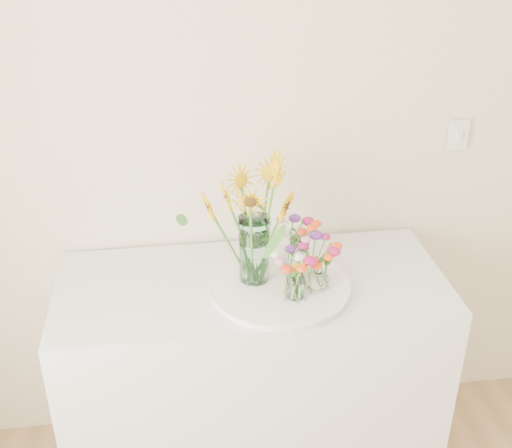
% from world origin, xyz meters
% --- Properties ---
extents(counter, '(1.40, 0.60, 0.90)m').
position_xyz_m(counter, '(-0.52, 1.93, 0.45)').
color(counter, white).
rests_on(counter, ground_plane).
extents(tray, '(0.48, 0.48, 0.02)m').
position_xyz_m(tray, '(-0.44, 1.86, 0.91)').
color(tray, white).
rests_on(tray, counter).
extents(mason_jar, '(0.12, 0.12, 0.25)m').
position_xyz_m(mason_jar, '(-0.52, 1.90, 1.05)').
color(mason_jar, '#BBF9E7').
rests_on(mason_jar, tray).
extents(sunflower_bouquet, '(0.58, 0.58, 0.48)m').
position_xyz_m(sunflower_bouquet, '(-0.52, 1.90, 1.16)').
color(sunflower_bouquet, '#E3A704').
rests_on(sunflower_bouquet, tray).
extents(small_vase_a, '(0.07, 0.07, 0.10)m').
position_xyz_m(small_vase_a, '(-0.40, 1.77, 0.98)').
color(small_vase_a, white).
rests_on(small_vase_a, tray).
extents(wildflower_posy_a, '(0.19, 0.19, 0.19)m').
position_xyz_m(wildflower_posy_a, '(-0.40, 1.77, 1.02)').
color(wildflower_posy_a, '#FF4D16').
rests_on(wildflower_posy_a, tray).
extents(small_vase_b, '(0.10, 0.10, 0.11)m').
position_xyz_m(small_vase_b, '(-0.31, 1.82, 0.98)').
color(small_vase_b, white).
rests_on(small_vase_b, tray).
extents(wildflower_posy_b, '(0.19, 0.19, 0.20)m').
position_xyz_m(wildflower_posy_b, '(-0.31, 1.82, 1.03)').
color(wildflower_posy_b, '#FF4D16').
rests_on(wildflower_posy_b, tray).
extents(small_vase_c, '(0.07, 0.07, 0.12)m').
position_xyz_m(small_vase_c, '(-0.35, 1.96, 0.98)').
color(small_vase_c, white).
rests_on(small_vase_c, tray).
extents(wildflower_posy_c, '(0.21, 0.21, 0.21)m').
position_xyz_m(wildflower_posy_c, '(-0.35, 1.96, 1.03)').
color(wildflower_posy_c, '#FF4D16').
rests_on(wildflower_posy_c, tray).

